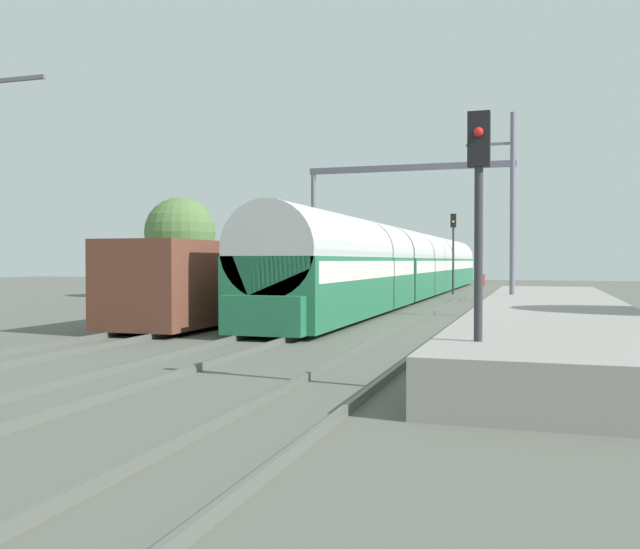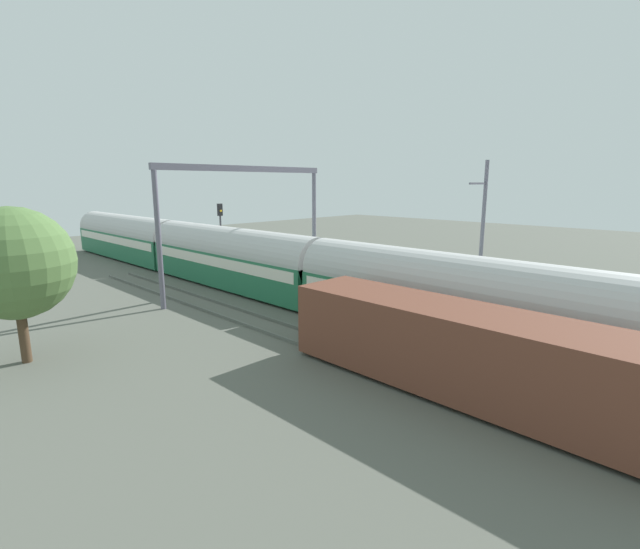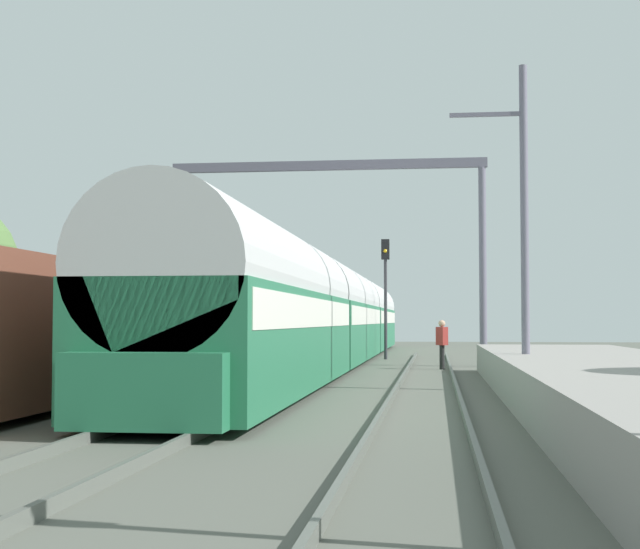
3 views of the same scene
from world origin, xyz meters
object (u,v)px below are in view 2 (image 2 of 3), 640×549
at_px(passenger_train, 232,258).
at_px(freight_car, 467,353).
at_px(person_crossing, 322,271).
at_px(railway_signal_far, 221,230).
at_px(catenary_gantry, 247,203).

bearing_deg(passenger_train, freight_car, -101.79).
relative_size(passenger_train, person_crossing, 28.44).
relative_size(passenger_train, railway_signal_far, 9.25).
height_order(passenger_train, person_crossing, passenger_train).
distance_m(passenger_train, person_crossing, 6.05).
xyz_separation_m(person_crossing, railway_signal_far, (-2.41, 8.27, 2.36)).
relative_size(person_crossing, catenary_gantry, 0.14).
distance_m(railway_signal_far, catenary_gantry, 6.63).
bearing_deg(freight_car, railway_signal_far, 75.70).
height_order(railway_signal_far, catenary_gantry, catenary_gantry).
relative_size(freight_car, person_crossing, 7.51).
distance_m(person_crossing, catenary_gantry, 6.72).
distance_m(freight_car, catenary_gantry, 17.76).
height_order(freight_car, person_crossing, freight_car).
height_order(person_crossing, railway_signal_far, railway_signal_far).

